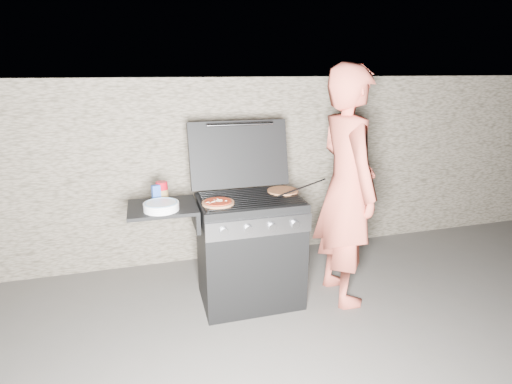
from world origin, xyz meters
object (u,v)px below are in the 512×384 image
object	(u,v)px
sauce_jar	(162,190)
person	(346,188)
gas_grill	(220,254)
pizza_topped	(218,202)

from	to	relation	value
sauce_jar	person	world-z (taller)	person
gas_grill	pizza_topped	world-z (taller)	pizza_topped
gas_grill	sauce_jar	size ratio (longest dim) A/B	9.61
gas_grill	sauce_jar	xyz separation A→B (m)	(-0.41, 0.17, 0.52)
person	gas_grill	bearing A→B (deg)	83.56
pizza_topped	gas_grill	bearing A→B (deg)	78.52
pizza_topped	sauce_jar	size ratio (longest dim) A/B	1.72
pizza_topped	person	size ratio (longest dim) A/B	0.12
gas_grill	sauce_jar	distance (m)	0.68
pizza_topped	sauce_jar	xyz separation A→B (m)	(-0.39, 0.26, 0.05)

